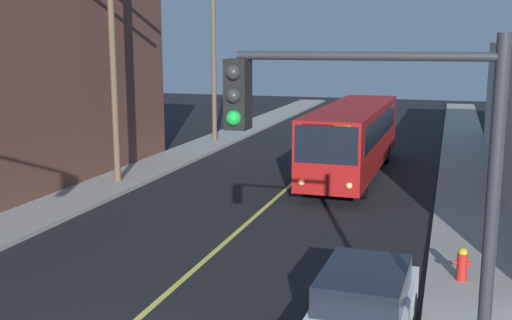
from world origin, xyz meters
TOP-DOWN VIEW (x-y plane):
  - sidewalk_left at (-7.25, 10.00)m, footprint 2.50×90.00m
  - sidewalk_right at (7.25, 10.00)m, footprint 2.50×90.00m
  - lane_stripe_center at (0.00, 15.00)m, footprint 0.16×60.00m
  - city_bus at (2.20, 19.47)m, footprint 2.74×12.19m
  - parked_car_white at (4.92, 3.07)m, footprint 1.93×4.45m
  - utility_pole_mid at (-7.18, 14.73)m, footprint 2.40×0.28m
  - utility_pole_far at (-7.24, 26.55)m, footprint 2.40×0.28m
  - traffic_signal_right_corner at (5.41, -0.32)m, footprint 3.75×0.48m
  - fire_hydrant at (6.85, 7.01)m, footprint 0.44×0.26m

SIDE VIEW (x-z plane):
  - lane_stripe_center at x=0.00m, z-range 0.00..0.01m
  - sidewalk_left at x=-7.25m, z-range 0.00..0.15m
  - sidewalk_right at x=7.25m, z-range 0.00..0.15m
  - fire_hydrant at x=6.85m, z-range 0.16..1.00m
  - parked_car_white at x=4.92m, z-range 0.03..1.65m
  - city_bus at x=2.20m, z-range 0.22..3.42m
  - traffic_signal_right_corner at x=5.41m, z-range 1.30..7.30m
  - utility_pole_mid at x=-7.18m, z-range 0.64..10.18m
  - utility_pole_far at x=-7.24m, z-range 0.66..11.30m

